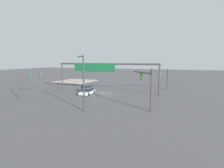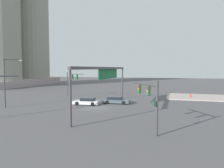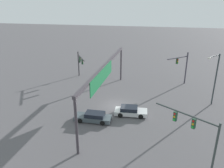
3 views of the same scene
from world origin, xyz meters
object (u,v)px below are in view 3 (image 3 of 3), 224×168
(traffic_signal_opposite_side, at_px, (80,61))
(traffic_signal_cross_street, at_px, (183,64))
(streetlamp_curved_arm, at_px, (215,76))
(traffic_signal_near_corner, at_px, (196,130))
(sedan_car_waiting_far, at_px, (130,111))
(sedan_car_approaching, at_px, (93,117))

(traffic_signal_opposite_side, xyz_separation_m, traffic_signal_cross_street, (-0.64, 19.38, 0.32))
(streetlamp_curved_arm, bearing_deg, traffic_signal_cross_street, -113.41)
(traffic_signal_near_corner, relative_size, streetlamp_curved_arm, 0.69)
(traffic_signal_cross_street, bearing_deg, traffic_signal_near_corner, 45.37)
(traffic_signal_near_corner, distance_m, traffic_signal_opposite_side, 28.79)
(traffic_signal_opposite_side, distance_m, streetlamp_curved_arm, 24.31)
(traffic_signal_near_corner, xyz_separation_m, traffic_signal_cross_street, (-22.31, 0.42, -0.04))
(traffic_signal_cross_street, height_order, streetlamp_curved_arm, streetlamp_curved_arm)
(traffic_signal_near_corner, height_order, sedan_car_waiting_far, traffic_signal_near_corner)
(traffic_signal_near_corner, distance_m, traffic_signal_cross_street, 22.32)
(sedan_car_approaching, bearing_deg, traffic_signal_cross_street, -127.29)
(traffic_signal_near_corner, height_order, traffic_signal_cross_street, traffic_signal_cross_street)
(traffic_signal_opposite_side, bearing_deg, traffic_signal_near_corner, 9.55)
(sedan_car_approaching, xyz_separation_m, sedan_car_waiting_far, (-2.68, 4.37, 0.00))
(traffic_signal_cross_street, relative_size, sedan_car_approaching, 1.25)
(traffic_signal_opposite_side, height_order, traffic_signal_cross_street, traffic_signal_cross_street)
(traffic_signal_opposite_side, bearing_deg, sedan_car_waiting_far, 10.78)
(traffic_signal_near_corner, distance_m, streetlamp_curved_arm, 14.83)
(traffic_signal_cross_street, relative_size, streetlamp_curved_arm, 0.77)
(traffic_signal_near_corner, height_order, sedan_car_approaching, traffic_signal_near_corner)
(sedan_car_waiting_far, bearing_deg, traffic_signal_cross_street, 57.03)
(traffic_signal_opposite_side, xyz_separation_m, sedan_car_waiting_far, (13.16, 12.02, -2.92))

